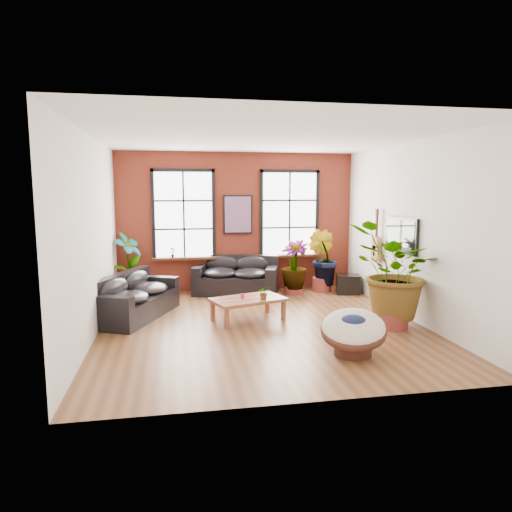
{
  "coord_description": "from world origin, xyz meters",
  "views": [
    {
      "loc": [
        -1.6,
        -8.26,
        2.53
      ],
      "look_at": [
        0.0,
        0.6,
        1.25
      ],
      "focal_mm": 32.0,
      "sensor_mm": 36.0,
      "label": 1
    }
  ],
  "objects": [
    {
      "name": "pot_back_left",
      "position": [
        -2.69,
        2.8,
        0.2
      ],
      "size": [
        0.69,
        0.69,
        0.41
      ],
      "rotation": [
        0.0,
        0.0,
        0.29
      ],
      "color": "maroon",
      "rests_on": "ground"
    },
    {
      "name": "sill_plant_left",
      "position": [
        -1.65,
        3.13,
        1.04
      ],
      "size": [
        0.17,
        0.17,
        0.27
      ],
      "primitive_type": "imported",
      "rotation": [
        0.0,
        0.0,
        0.79
      ],
      "color": "#1E3E10",
      "rests_on": "room"
    },
    {
      "name": "room",
      "position": [
        0.0,
        0.15,
        1.75
      ],
      "size": [
        6.04,
        6.54,
        3.54
      ],
      "color": "brown",
      "rests_on": "ground"
    },
    {
      "name": "sofa_left",
      "position": [
        -2.44,
        1.04,
        0.4
      ],
      "size": [
        1.75,
        2.4,
        0.88
      ],
      "rotation": [
        0.0,
        0.0,
        1.15
      ],
      "color": "black",
      "rests_on": "ground"
    },
    {
      "name": "media_box",
      "position": [
        2.64,
        2.3,
        0.23
      ],
      "size": [
        0.67,
        0.6,
        0.47
      ],
      "rotation": [
        0.0,
        0.0,
        -0.27
      ],
      "color": "black",
      "rests_on": "ground"
    },
    {
      "name": "pot_right_wall",
      "position": [
        2.37,
        -0.6,
        0.21
      ],
      "size": [
        0.61,
        0.61,
        0.42
      ],
      "rotation": [
        0.0,
        0.0,
        -0.08
      ],
      "color": "maroon",
      "rests_on": "ground"
    },
    {
      "name": "floor_plant_back_left",
      "position": [
        -2.68,
        2.79,
        0.87
      ],
      "size": [
        0.87,
        0.91,
        1.43
      ],
      "primitive_type": "imported",
      "rotation": [
        0.0,
        0.0,
        0.92
      ],
      "color": "#1E3E10",
      "rests_on": "ground"
    },
    {
      "name": "tv_wall_unit",
      "position": [
        2.93,
        0.6,
        1.54
      ],
      "size": [
        0.13,
        1.86,
        1.2
      ],
      "color": "black",
      "rests_on": "room"
    },
    {
      "name": "pot_mid",
      "position": [
        1.31,
        2.57,
        0.18
      ],
      "size": [
        0.64,
        0.64,
        0.36
      ],
      "rotation": [
        0.0,
        0.0,
        0.35
      ],
      "color": "maroon",
      "rests_on": "ground"
    },
    {
      "name": "table_plant",
      "position": [
        0.09,
        0.24,
        0.58
      ],
      "size": [
        0.25,
        0.22,
        0.26
      ],
      "primitive_type": "imported",
      "rotation": [
        0.0,
        0.0,
        0.07
      ],
      "color": "#1E3E10",
      "rests_on": "coffee_table"
    },
    {
      "name": "floor_plant_back_right",
      "position": [
        2.11,
        2.74,
        0.85
      ],
      "size": [
        0.97,
        1.0,
        1.41
      ],
      "primitive_type": "imported",
      "rotation": [
        0.0,
        0.0,
        2.23
      ],
      "color": "#1E3E10",
      "rests_on": "ground"
    },
    {
      "name": "coffee_table",
      "position": [
        -0.2,
        0.38,
        0.4
      ],
      "size": [
        1.58,
        1.21,
        0.54
      ],
      "rotation": [
        0.0,
        0.0,
        0.33
      ],
      "color": "brown",
      "rests_on": "ground"
    },
    {
      "name": "papasan_chair",
      "position": [
        1.1,
        -1.81,
        0.39
      ],
      "size": [
        1.34,
        1.34,
        0.76
      ],
      "rotation": [
        0.0,
        0.0,
        -0.43
      ],
      "color": "#462319",
      "rests_on": "ground"
    },
    {
      "name": "sofa_back",
      "position": [
        -0.1,
        2.82,
        0.42
      ],
      "size": [
        2.24,
        1.55,
        0.94
      ],
      "rotation": [
        0.0,
        0.0,
        -0.3
      ],
      "color": "black",
      "rests_on": "ground"
    },
    {
      "name": "poster",
      "position": [
        0.0,
        3.18,
        1.95
      ],
      "size": [
        0.74,
        0.06,
        0.98
      ],
      "color": "black",
      "rests_on": "room"
    },
    {
      "name": "pot_back_right",
      "position": [
        2.1,
        2.7,
        0.18
      ],
      "size": [
        0.6,
        0.6,
        0.35
      ],
      "rotation": [
        0.0,
        0.0,
        -0.28
      ],
      "color": "maroon",
      "rests_on": "ground"
    },
    {
      "name": "floor_plant_mid",
      "position": [
        1.31,
        2.53,
        0.74
      ],
      "size": [
        0.94,
        0.94,
        1.2
      ],
      "primitive_type": "imported",
      "rotation": [
        0.0,
        0.0,
        5.65
      ],
      "color": "#1E3E10",
      "rests_on": "ground"
    },
    {
      "name": "sill_plant_right",
      "position": [
        1.7,
        3.13,
        1.04
      ],
      "size": [
        0.19,
        0.19,
        0.27
      ],
      "primitive_type": "imported",
      "rotation": [
        0.0,
        0.0,
        3.49
      ],
      "color": "#1E3E10",
      "rests_on": "room"
    },
    {
      "name": "floor_plant_right_wall",
      "position": [
        2.39,
        -0.58,
        1.06
      ],
      "size": [
        2.13,
        2.07,
        1.8
      ],
      "primitive_type": "imported",
      "rotation": [
        0.0,
        0.0,
        3.73
      ],
      "color": "#1E3E10",
      "rests_on": "ground"
    }
  ]
}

